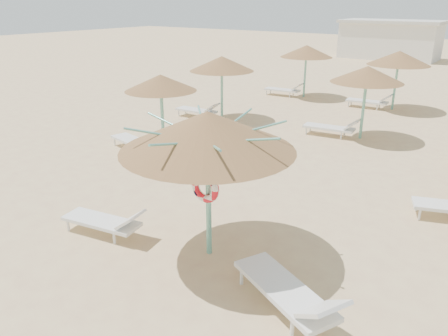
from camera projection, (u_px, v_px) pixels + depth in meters
The scene contains 6 objects.
ground at pixel (181, 254), 8.94m from camera, with size 120.00×120.00×0.00m, color #D7BD83.
main_palapa at pixel (208, 132), 8.06m from camera, with size 3.33×3.33×2.98m.
lounger_main_a at pixel (106, 221), 9.57m from camera, with size 2.01×0.92×0.71m.
lounger_main_b at pixel (289, 292), 7.14m from camera, with size 2.35×1.59×0.83m.
palapa_field at pixel (422, 79), 15.02m from camera, with size 20.08×13.64×2.71m.
service_hut at pixel (390, 39), 38.19m from camera, with size 8.40×4.40×3.25m.
Camera 1 is at (5.18, -5.77, 4.87)m, focal length 35.00 mm.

